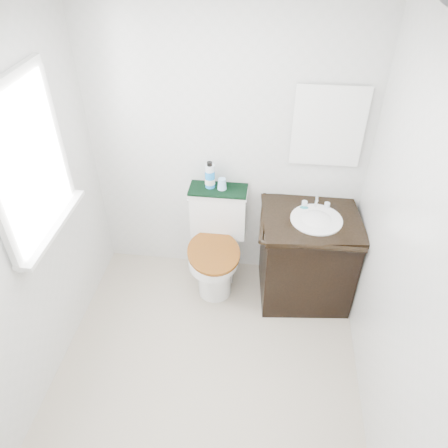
% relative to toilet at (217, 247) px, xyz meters
% --- Properties ---
extents(floor, '(2.40, 2.40, 0.00)m').
position_rel_toilet_xyz_m(floor, '(0.05, -0.96, -0.39)').
color(floor, beige).
rests_on(floor, ground).
extents(ceiling, '(2.40, 2.40, 0.00)m').
position_rel_toilet_xyz_m(ceiling, '(0.05, -0.96, 2.01)').
color(ceiling, silver).
rests_on(ceiling, wall_back).
extents(wall_back, '(2.40, 0.00, 2.40)m').
position_rel_toilet_xyz_m(wall_back, '(0.05, 0.24, 0.81)').
color(wall_back, silver).
rests_on(wall_back, ground).
extents(wall_left, '(0.00, 2.40, 2.40)m').
position_rel_toilet_xyz_m(wall_left, '(-1.05, -0.96, 0.81)').
color(wall_left, silver).
rests_on(wall_left, ground).
extents(wall_right, '(0.00, 2.40, 2.40)m').
position_rel_toilet_xyz_m(wall_right, '(1.15, -0.96, 0.81)').
color(wall_right, silver).
rests_on(wall_right, ground).
extents(window, '(0.02, 0.70, 0.90)m').
position_rel_toilet_xyz_m(window, '(-1.02, -0.71, 1.16)').
color(window, white).
rests_on(window, wall_left).
extents(mirror, '(0.50, 0.02, 0.60)m').
position_rel_toilet_xyz_m(mirror, '(0.80, 0.21, 1.06)').
color(mirror, silver).
rests_on(mirror, wall_back).
extents(toilet, '(0.52, 0.69, 0.89)m').
position_rel_toilet_xyz_m(toilet, '(0.00, 0.00, 0.00)').
color(toilet, white).
rests_on(toilet, floor).
extents(vanity, '(0.82, 0.72, 0.92)m').
position_rel_toilet_xyz_m(vanity, '(0.76, -0.06, 0.05)').
color(vanity, black).
rests_on(vanity, floor).
extents(trash_bin, '(0.25, 0.22, 0.30)m').
position_rel_toilet_xyz_m(trash_bin, '(0.00, -0.09, -0.23)').
color(trash_bin, silver).
rests_on(trash_bin, floor).
extents(towel, '(0.47, 0.22, 0.02)m').
position_rel_toilet_xyz_m(towel, '(0.00, 0.13, 0.51)').
color(towel, black).
rests_on(towel, toilet).
extents(mouthwash_bottle, '(0.08, 0.08, 0.23)m').
position_rel_toilet_xyz_m(mouthwash_bottle, '(-0.07, 0.15, 0.62)').
color(mouthwash_bottle, '#197FD6').
rests_on(mouthwash_bottle, towel).
extents(cup, '(0.07, 0.07, 0.09)m').
position_rel_toilet_xyz_m(cup, '(0.03, 0.13, 0.57)').
color(cup, '#9BD1FD').
rests_on(cup, towel).
extents(soap_bar, '(0.08, 0.05, 0.02)m').
position_rel_toilet_xyz_m(soap_bar, '(0.69, 0.05, 0.45)').
color(soap_bar, '#19747C').
rests_on(soap_bar, vanity).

